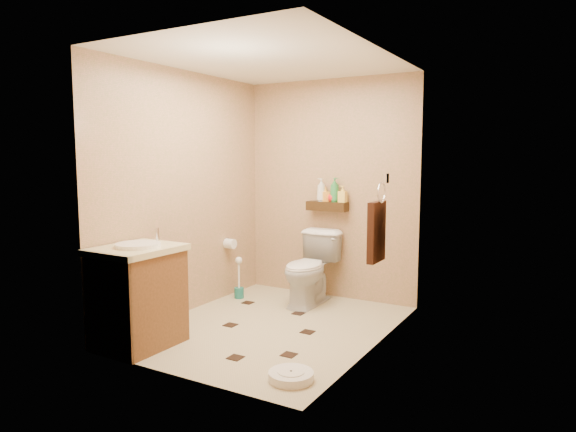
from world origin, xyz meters
The scene contains 19 objects.
ground centered at (0.00, 0.00, 0.00)m, with size 2.50×2.50×0.00m, color #BDB28B.
wall_back centered at (0.00, 1.25, 1.20)m, with size 2.00×0.04×2.40m, color tan.
wall_front centered at (0.00, -1.25, 1.20)m, with size 2.00×0.04×2.40m, color tan.
wall_left centered at (-1.00, 0.00, 1.20)m, with size 0.04×2.50×2.40m, color tan.
wall_right centered at (1.00, 0.00, 1.20)m, with size 0.04×2.50×2.40m, color tan.
ceiling centered at (0.00, 0.00, 2.40)m, with size 2.00×2.50×0.02m, color silver.
wall_shelf centered at (0.00, 1.17, 1.02)m, with size 0.46×0.14×0.10m, color #3A2510.
floor_accents centered at (0.01, -0.07, 0.00)m, with size 1.22×1.41×0.01m.
toilet centered at (-0.04, 0.83, 0.38)m, with size 0.43×0.75×0.77m, color white.
vanity centered at (-0.70, -0.95, 0.43)m, with size 0.57×0.69×0.96m.
bathroom_scale centered at (0.72, -0.90, 0.03)m, with size 0.37×0.37×0.06m.
toilet_brush centered at (-0.82, 0.64, 0.16)m, with size 0.11×0.11×0.46m.
towel_ring centered at (0.91, 0.25, 0.95)m, with size 0.12×0.30×0.76m.
toilet_paper centered at (-0.94, 0.65, 0.60)m, with size 0.12×0.11×0.12m.
bottle_a centered at (-0.07, 1.17, 1.20)m, with size 0.10×0.10×0.26m, color silver.
bottle_b centered at (-0.02, 1.17, 1.15)m, with size 0.07×0.08×0.16m, color #FFB035.
bottle_c centered at (0.07, 1.17, 1.14)m, with size 0.10×0.10×0.14m, color red.
bottle_d centered at (0.09, 1.17, 1.20)m, with size 0.10×0.10×0.27m, color #2C843F.
bottle_e centered at (0.18, 1.17, 1.16)m, with size 0.08×0.08×0.18m, color #FAD253.
Camera 1 is at (2.42, -3.90, 1.56)m, focal length 32.00 mm.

